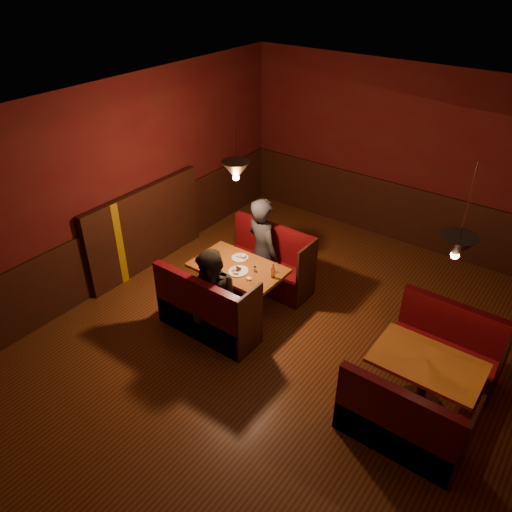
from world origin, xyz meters
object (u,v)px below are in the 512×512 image
Objects in this scene: second_bench_near at (399,428)px; diner_b at (213,284)px; second_table at (425,373)px; main_bench_far at (270,267)px; diner_a at (263,232)px; main_bench_near at (206,316)px; second_bench_far at (445,351)px; main_table at (239,276)px.

second_bench_near is 2.66m from diner_b.
diner_b reaches higher than second_table.
main_bench_far is 0.58m from diner_a.
diner_a is at bearing 94.68° from main_bench_near.
second_table is at bearing 92.20° from second_bench_near.
main_bench_far reaches higher than second_bench_far.
main_bench_far is at bearing 77.38° from diner_b.
main_bench_near is 0.79× the size of diner_a.
diner_a is (-2.80, 0.19, 0.58)m from second_bench_far.
main_bench_far is at bearing 149.60° from second_bench_near.
main_bench_near is (0.01, -0.71, -0.22)m from main_table.
main_table is at bearing 175.95° from second_table.
diner_b is (-2.57, -0.45, 0.32)m from second_table.
second_bench_far is at bearing -4.69° from main_bench_far.
diner_a reaches higher than main_bench_near.
diner_a is at bearing 176.04° from second_bench_far.
main_bench_near is 2.69m from second_bench_near.
second_bench_far is at bearing 87.80° from second_table.
second_table is 0.70m from second_bench_near.
diner_b is at bearing 174.99° from second_bench_near.
main_table is 0.71m from diner_b.
diner_a reaches higher than main_table.
diner_b is at bearing 119.78° from diner_a.
main_bench_far is 1.21× the size of second_table.
main_table is 0.91× the size of main_bench_far.
second_bench_far is at bearing 10.25° from main_table.
second_table is (2.67, -0.19, -0.04)m from main_table.
second_bench_far is at bearing 7.11° from diner_b.
second_table is 0.66× the size of diner_a.
second_bench_near is (2.68, -0.16, -0.01)m from main_bench_near.
main_bench_near is at bearing -88.89° from main_table.
second_table is 0.71× the size of diner_b.
main_table is at bearing 82.70° from diner_b.
second_bench_far is 2.86m from diner_a.
main_bench_near is at bearing -90.00° from main_bench_far.
diner_a is (-0.11, -0.03, 0.57)m from main_bench_far.
diner_b is (-2.60, 0.23, 0.51)m from second_bench_near.
diner_b reaches higher than second_bench_far.
second_bench_far reaches higher than second_table.
second_bench_far is 1.35m from second_bench_near.
main_bench_near is at bearing -157.65° from diner_b.
diner_b is at bearing -170.07° from second_table.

